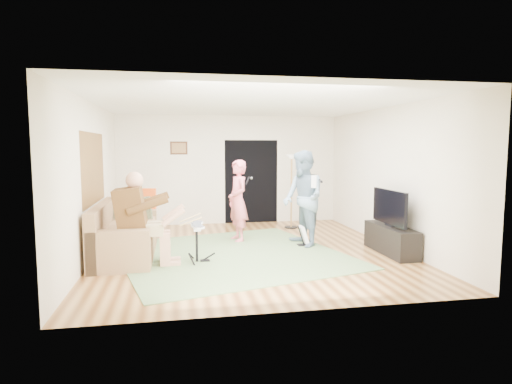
# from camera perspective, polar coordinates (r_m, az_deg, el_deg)

# --- Properties ---
(floor) EXTENTS (6.00, 6.00, 0.00)m
(floor) POSITION_cam_1_polar(r_m,az_deg,el_deg) (8.02, -0.85, -7.86)
(floor) COLOR brown
(floor) RESTS_ON ground
(walls) EXTENTS (5.50, 6.00, 2.70)m
(walls) POSITION_cam_1_polar(r_m,az_deg,el_deg) (7.81, -0.87, 1.80)
(walls) COLOR silver
(walls) RESTS_ON floor
(ceiling) EXTENTS (6.00, 6.00, 0.00)m
(ceiling) POSITION_cam_1_polar(r_m,az_deg,el_deg) (7.83, -0.88, 11.71)
(ceiling) COLOR white
(ceiling) RESTS_ON walls
(window_blinds) EXTENTS (0.00, 2.05, 2.05)m
(window_blinds) POSITION_cam_1_polar(r_m,az_deg,el_deg) (8.02, -20.87, 2.95)
(window_blinds) COLOR brown
(window_blinds) RESTS_ON walls
(doorway) EXTENTS (2.10, 0.00, 2.10)m
(doorway) POSITION_cam_1_polar(r_m,az_deg,el_deg) (10.86, -0.63, 1.40)
(doorway) COLOR black
(doorway) RESTS_ON walls
(picture_frame) EXTENTS (0.42, 0.03, 0.32)m
(picture_frame) POSITION_cam_1_polar(r_m,az_deg,el_deg) (10.67, -10.26, 5.79)
(picture_frame) COLOR #3F2314
(picture_frame) RESTS_ON walls
(area_rug) EXTENTS (4.53, 4.54, 0.02)m
(area_rug) POSITION_cam_1_polar(r_m,az_deg,el_deg) (7.73, -3.34, -8.34)
(area_rug) COLOR #5B794A
(area_rug) RESTS_ON floor
(sofa) EXTENTS (0.96, 2.32, 0.94)m
(sofa) POSITION_cam_1_polar(r_m,az_deg,el_deg) (7.94, -17.61, -5.98)
(sofa) COLOR #946F4A
(sofa) RESTS_ON floor
(drummer) EXTENTS (1.00, 0.56, 1.53)m
(drummer) POSITION_cam_1_polar(r_m,az_deg,el_deg) (7.20, -14.71, -4.79)
(drummer) COLOR brown
(drummer) RESTS_ON sofa
(drum_kit) EXTENTS (0.36, 0.65, 0.67)m
(drum_kit) POSITION_cam_1_polar(r_m,az_deg,el_deg) (7.25, -7.90, -7.05)
(drum_kit) COLOR black
(drum_kit) RESTS_ON floor
(singer) EXTENTS (0.53, 0.68, 1.66)m
(singer) POSITION_cam_1_polar(r_m,az_deg,el_deg) (8.73, -2.43, -1.18)
(singer) COLOR #EA6574
(singer) RESTS_ON floor
(microphone) EXTENTS (0.06, 0.06, 0.24)m
(microphone) POSITION_cam_1_polar(r_m,az_deg,el_deg) (8.72, -1.14, 1.53)
(microphone) COLOR black
(microphone) RESTS_ON singer
(guitarist) EXTENTS (0.86, 1.02, 1.86)m
(guitarist) POSITION_cam_1_polar(r_m,az_deg,el_deg) (8.31, 6.30, -0.87)
(guitarist) COLOR #6F8AA2
(guitarist) RESTS_ON floor
(guitar_held) EXTENTS (0.26, 0.61, 0.26)m
(guitar_held) POSITION_cam_1_polar(r_m,az_deg,el_deg) (8.34, 7.65, 1.45)
(guitar_held) COLOR silver
(guitar_held) RESTS_ON guitarist
(guitar_spare) EXTENTS (0.29, 0.26, 0.79)m
(guitar_spare) POSITION_cam_1_polar(r_m,az_deg,el_deg) (8.42, 6.39, -5.65)
(guitar_spare) COLOR black
(guitar_spare) RESTS_ON floor
(torchiere_lamp) EXTENTS (0.31, 0.31, 1.75)m
(torchiere_lamp) POSITION_cam_1_polar(r_m,az_deg,el_deg) (10.14, 4.75, 1.88)
(torchiere_lamp) COLOR black
(torchiere_lamp) RESTS_ON floor
(dining_chair) EXTENTS (0.53, 0.55, 1.03)m
(dining_chair) POSITION_cam_1_polar(r_m,az_deg,el_deg) (9.49, -14.68, -3.62)
(dining_chair) COLOR beige
(dining_chair) RESTS_ON floor
(tv_cabinet) EXTENTS (0.40, 1.40, 0.50)m
(tv_cabinet) POSITION_cam_1_polar(r_m,az_deg,el_deg) (8.18, 17.56, -6.07)
(tv_cabinet) COLOR black
(tv_cabinet) RESTS_ON floor
(television) EXTENTS (0.06, 1.15, 0.62)m
(television) POSITION_cam_1_polar(r_m,az_deg,el_deg) (8.06, 17.38, -1.92)
(television) COLOR black
(television) RESTS_ON tv_cabinet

